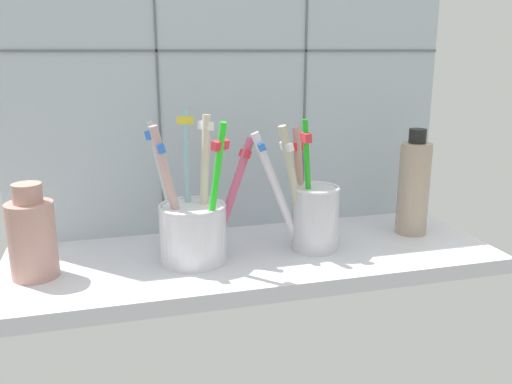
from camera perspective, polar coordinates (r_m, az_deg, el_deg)
The scene contains 6 objects.
counter_slab at distance 71.91cm, azimuth -0.16°, elevation -7.18°, with size 64.00×22.00×2.00cm, color silver.
tile_wall_back at distance 78.49cm, azimuth -2.50°, elevation 10.85°, with size 64.00×2.20×45.00cm.
toothbrush_cup_left at distance 67.81cm, azimuth -6.65°, elevation -3.48°, with size 14.11×11.15×18.97cm.
toothbrush_cup_right at distance 71.52cm, azimuth 5.91°, elevation -2.04°, with size 11.83×7.07×17.53cm.
ceramic_vase at distance 67.76cm, azimuth -22.70°, elevation -4.36°, with size 5.40×5.40×11.33cm.
soap_bottle at distance 80.41cm, azimuth 16.41°, elevation 0.58°, with size 4.45×4.45×15.30cm.
Camera 1 is at (-17.34, -64.35, 28.01)cm, focal length 37.65 mm.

